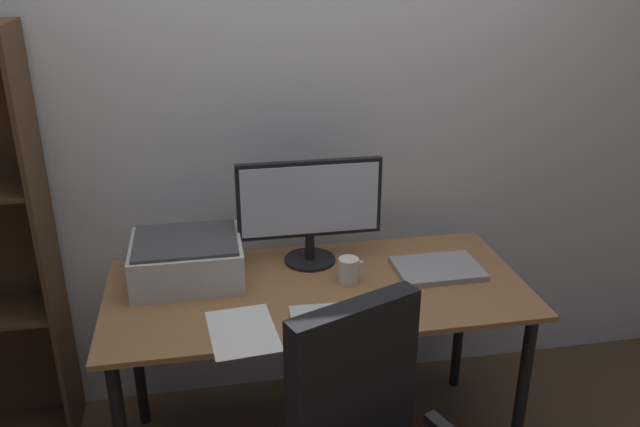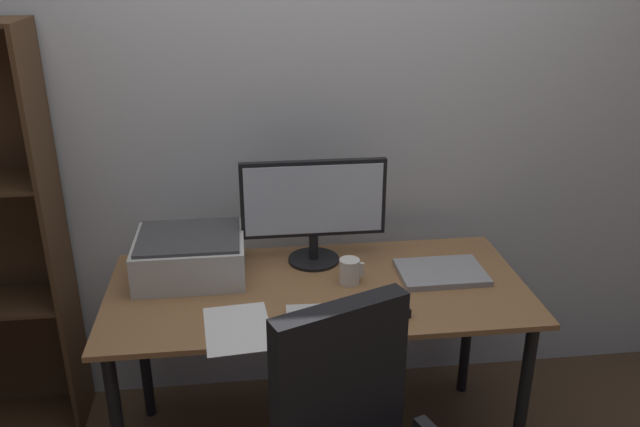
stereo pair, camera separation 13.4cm
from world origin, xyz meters
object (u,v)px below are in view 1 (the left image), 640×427
Objects in this scene: printer at (187,259)px; keyboard at (333,313)px; desk at (318,307)px; laptop at (438,269)px; monitor at (310,205)px; coffee_mug at (349,270)px; mouse at (401,305)px.

keyboard is at bearing -36.95° from printer.
laptop is (0.47, 0.04, 0.10)m from desk.
monitor is at bearing 7.04° from printer.
keyboard is at bearing -85.60° from desk.
coffee_mug reaches higher than keyboard.
printer is at bearing 172.44° from laptop.
coffee_mug is 0.60m from printer.
desk is 0.34m from mouse.
printer is (-0.47, -0.06, -0.16)m from monitor.
keyboard is 0.91× the size of laptop.
laptop is (0.22, 0.24, -0.01)m from mouse.
laptop is at bearing 4.33° from desk.
monitor reaches higher than printer.
keyboard is at bearing -152.50° from laptop.
monitor is 0.54m from laptop.
desk is 0.51m from printer.
monitor is at bearing 158.95° from laptop.
desk is at bearing 133.02° from mouse.
monitor is 1.73× the size of laptop.
laptop is (0.46, -0.17, -0.23)m from monitor.
keyboard is 3.07× the size of coffee_mug.
monitor reaches higher than desk.
keyboard is 0.60m from printer.
keyboard is at bearing -89.03° from monitor.
coffee_mug is (0.12, 0.02, 0.13)m from desk.
printer is at bearing -172.96° from monitor.
laptop is 0.80× the size of printer.
keyboard is (0.02, -0.21, 0.10)m from desk.
desk is at bearing -92.42° from monitor.
laptop is at bearing -20.57° from monitor.
monitor is at bearing 119.86° from coffee_mug.
printer is at bearing 145.98° from mouse.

